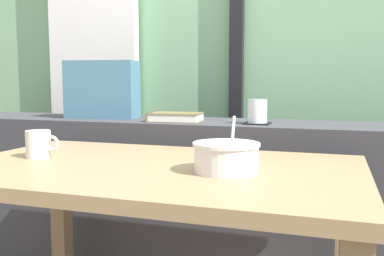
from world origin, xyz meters
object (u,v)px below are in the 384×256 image
breakfast_table (154,203)px  throw_pillow (102,90)px  juice_glass (257,112)px  closed_book (175,117)px  ceramic_mug (39,144)px  soup_bowl (226,157)px  coaster_square (257,123)px

breakfast_table → throw_pillow: 0.88m
juice_glass → closed_book: bearing=178.4°
closed_book → ceramic_mug: closed_book is taller
soup_bowl → breakfast_table: bearing=172.4°
coaster_square → closed_book: bearing=178.4°
closed_book → soup_bowl: bearing=-58.8°
closed_book → throw_pillow: throw_pillow is taller
ceramic_mug → soup_bowl: bearing=-2.7°
breakfast_table → juice_glass: bearing=70.9°
throw_pillow → soup_bowl: 1.01m
breakfast_table → ceramic_mug: size_ratio=10.28×
throw_pillow → ceramic_mug: (0.14, -0.63, -0.16)m
throw_pillow → coaster_square: bearing=-5.0°
juice_glass → breakfast_table: bearing=-109.1°
coaster_square → throw_pillow: bearing=175.0°
juice_glass → throw_pillow: bearing=175.0°
juice_glass → ceramic_mug: 0.82m
coaster_square → soup_bowl: 0.60m
breakfast_table → juice_glass: 0.65m
breakfast_table → closed_book: bearing=104.5°
closed_book → throw_pillow: size_ratio=0.71×
coaster_square → soup_bowl: soup_bowl is taller
breakfast_table → soup_bowl: bearing=-7.6°
coaster_square → juice_glass: juice_glass is taller
juice_glass → soup_bowl: 0.61m
soup_bowl → closed_book: bearing=121.2°
closed_book → ceramic_mug: size_ratio=2.01×
juice_glass → soup_bowl: bearing=-87.9°
throw_pillow → soup_bowl: throw_pillow is taller
throw_pillow → soup_bowl: (0.75, -0.66, -0.16)m
soup_bowl → juice_glass: bearing=92.1°
juice_glass → closed_book: size_ratio=0.41×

